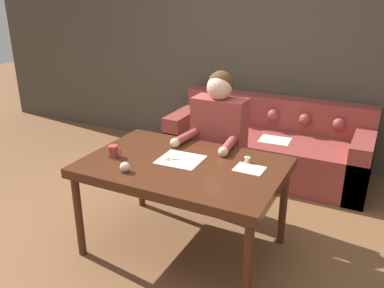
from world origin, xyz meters
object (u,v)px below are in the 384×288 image
at_px(scissors, 174,160).
at_px(pin_cushion, 125,167).
at_px(mug, 113,151).
at_px(person, 218,143).
at_px(couch, 268,147).
at_px(dining_table, 183,171).
at_px(thread_spool, 247,160).

height_order(scissors, pin_cushion, pin_cushion).
relative_size(mug, pin_cushion, 1.58).
bearing_deg(person, couch, 81.55).
height_order(couch, scissors, couch).
bearing_deg(dining_table, pin_cushion, -133.07).
bearing_deg(dining_table, scissors, 165.64).
bearing_deg(mug, person, 56.08).
bearing_deg(dining_table, thread_spool, 27.19).
xyz_separation_m(couch, scissors, (-0.24, -1.67, 0.45)).
height_order(person, thread_spool, person).
bearing_deg(mug, pin_cushion, -37.88).
bearing_deg(couch, person, -98.45).
bearing_deg(thread_spool, pin_cushion, -143.42).
relative_size(couch, pin_cushion, 29.85).
height_order(couch, pin_cushion, pin_cushion).
bearing_deg(person, mug, -123.92).
xyz_separation_m(couch, pin_cushion, (-0.45, -2.01, 0.48)).
distance_m(dining_table, couch, 1.74).
distance_m(dining_table, person, 0.66).
distance_m(dining_table, scissors, 0.11).
xyz_separation_m(person, scissors, (-0.09, -0.63, 0.07)).
xyz_separation_m(person, pin_cushion, (-0.30, -0.97, 0.10)).
height_order(scissors, mug, mug).
relative_size(scissors, mug, 2.07).
xyz_separation_m(couch, thread_spool, (0.26, -1.48, 0.47)).
relative_size(thread_spool, pin_cushion, 0.63).
relative_size(person, mug, 11.47).
height_order(dining_table, scissors, scissors).
relative_size(couch, person, 1.65).
distance_m(person, thread_spool, 0.61).
relative_size(dining_table, person, 1.12).
xyz_separation_m(person, mug, (-0.53, -0.79, 0.11)).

